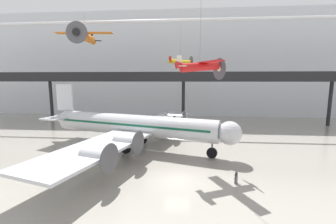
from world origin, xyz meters
The scene contains 9 objects.
ground_plane centered at (0.00, 0.00, 0.00)m, with size 260.00×260.00×0.00m, color gray.
hangar_back_wall centered at (0.00, 40.24, 13.57)m, with size 140.00×3.00×27.15m.
mezzanine_walkway centered at (0.00, 27.39, 9.46)m, with size 110.00×3.20×11.17m.
ceiling_truss_beam centered at (0.00, 26.64, 21.34)m, with size 120.00×0.60×0.60m.
airliner_silver_main centered at (-6.74, 9.65, 3.24)m, with size 28.91×33.57×8.85m.
suspended_plane_red_highwing centered at (2.21, 4.70, 11.03)m, with size 5.85×6.59×11.27m.
suspended_plane_orange_highwing centered at (-17.30, 19.39, 17.07)m, with size 9.96×8.11×5.68m.
suspended_plane_yellow_lowwing centered at (-0.62, 28.21, 13.31)m, with size 5.48×6.37×8.63m.
info_sign_pedestal centered at (5.49, -0.24, 0.46)m, with size 0.45×0.68×1.24m.
Camera 1 is at (0.89, -20.43, 9.58)m, focal length 24.00 mm.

